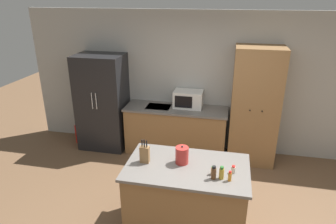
# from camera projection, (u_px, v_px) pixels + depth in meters

# --- Properties ---
(wall_back) EXTENTS (7.20, 0.06, 2.60)m
(wall_back) POSITION_uv_depth(u_px,v_px,m) (215.00, 84.00, 5.50)
(wall_back) COLOR #B2B2AD
(wall_back) RESTS_ON ground_plane
(refrigerator) EXTENTS (0.88, 0.68, 1.82)m
(refrigerator) POSITION_uv_depth(u_px,v_px,m) (103.00, 102.00, 5.72)
(refrigerator) COLOR black
(refrigerator) RESTS_ON ground_plane
(back_counter) EXTENTS (1.89, 0.63, 0.90)m
(back_counter) POSITION_uv_depth(u_px,v_px,m) (176.00, 130.00, 5.65)
(back_counter) COLOR olive
(back_counter) RESTS_ON ground_plane
(pantry_cabinet) EXTENTS (0.80, 0.62, 2.06)m
(pantry_cabinet) POSITION_uv_depth(u_px,v_px,m) (255.00, 107.00, 5.16)
(pantry_cabinet) COLOR olive
(pantry_cabinet) RESTS_ON ground_plane
(kitchen_island) EXTENTS (1.46, 0.89, 0.95)m
(kitchen_island) POSITION_uv_depth(u_px,v_px,m) (186.00, 199.00, 3.72)
(kitchen_island) COLOR olive
(kitchen_island) RESTS_ON ground_plane
(microwave) EXTENTS (0.52, 0.36, 0.31)m
(microwave) POSITION_uv_depth(u_px,v_px,m) (188.00, 99.00, 5.47)
(microwave) COLOR white
(microwave) RESTS_ON back_counter
(knife_block) EXTENTS (0.11, 0.07, 0.31)m
(knife_block) POSITION_uv_depth(u_px,v_px,m) (145.00, 154.00, 3.59)
(knife_block) COLOR olive
(knife_block) RESTS_ON kitchen_island
(spice_bottle_tall_dark) EXTENTS (0.04, 0.04, 0.12)m
(spice_bottle_tall_dark) POSITION_uv_depth(u_px,v_px,m) (230.00, 176.00, 3.25)
(spice_bottle_tall_dark) COLOR orange
(spice_bottle_tall_dark) RESTS_ON kitchen_island
(spice_bottle_short_red) EXTENTS (0.05, 0.05, 0.15)m
(spice_bottle_short_red) POSITION_uv_depth(u_px,v_px,m) (222.00, 173.00, 3.29)
(spice_bottle_short_red) COLOR gold
(spice_bottle_short_red) RESTS_ON kitchen_island
(spice_bottle_amber_oil) EXTENTS (0.05, 0.05, 0.16)m
(spice_bottle_amber_oil) POSITION_uv_depth(u_px,v_px,m) (214.00, 173.00, 3.28)
(spice_bottle_amber_oil) COLOR #563319
(spice_bottle_amber_oil) RESTS_ON kitchen_island
(spice_bottle_green_herb) EXTENTS (0.05, 0.05, 0.09)m
(spice_bottle_green_herb) POSITION_uv_depth(u_px,v_px,m) (233.00, 170.00, 3.40)
(spice_bottle_green_herb) COLOR beige
(spice_bottle_green_herb) RESTS_ON kitchen_island
(spice_bottle_pale_salt) EXTENTS (0.05, 0.05, 0.10)m
(spice_bottle_pale_salt) POSITION_uv_depth(u_px,v_px,m) (213.00, 171.00, 3.38)
(spice_bottle_pale_salt) COLOR orange
(spice_bottle_pale_salt) RESTS_ON kitchen_island
(kettle) EXTENTS (0.16, 0.16, 0.24)m
(kettle) POSITION_uv_depth(u_px,v_px,m) (182.00, 155.00, 3.58)
(kettle) COLOR #B72D28
(kettle) RESTS_ON kitchen_island
(fire_extinguisher) EXTENTS (0.14, 0.14, 0.44)m
(fire_extinguisher) POSITION_uv_depth(u_px,v_px,m) (79.00, 133.00, 6.08)
(fire_extinguisher) COLOR red
(fire_extinguisher) RESTS_ON ground_plane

